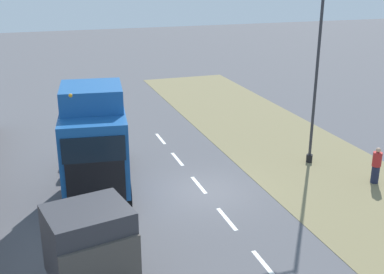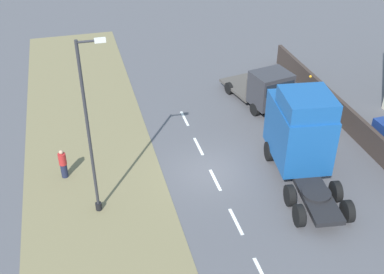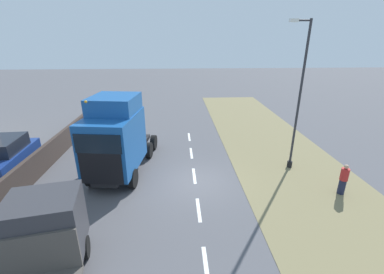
% 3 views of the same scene
% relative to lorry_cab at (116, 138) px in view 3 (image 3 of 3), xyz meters
% --- Properties ---
extents(ground_plane, '(120.00, 120.00, 0.00)m').
position_rel_lorry_cab_xyz_m(ground_plane, '(-4.33, 1.00, -2.33)').
color(ground_plane, '#515156').
rests_on(ground_plane, ground).
extents(grass_verge, '(7.00, 44.00, 0.01)m').
position_rel_lorry_cab_xyz_m(grass_verge, '(-10.33, 1.00, -2.32)').
color(grass_verge, olive).
rests_on(grass_verge, ground).
extents(lane_markings, '(0.16, 14.60, 0.00)m').
position_rel_lorry_cab_xyz_m(lane_markings, '(-4.33, 0.30, -2.33)').
color(lane_markings, white).
rests_on(lane_markings, ground).
extents(boundary_wall, '(0.25, 24.00, 1.46)m').
position_rel_lorry_cab_xyz_m(boundary_wall, '(4.67, 1.00, -1.60)').
color(boundary_wall, '#382D28').
rests_on(boundary_wall, ground).
extents(lorry_cab, '(3.42, 7.35, 4.78)m').
position_rel_lorry_cab_xyz_m(lorry_cab, '(0.00, 0.00, 0.00)').
color(lorry_cab, black).
rests_on(lorry_cab, ground).
extents(flatbed_truck, '(3.26, 5.73, 2.67)m').
position_rel_lorry_cab_xyz_m(flatbed_truck, '(0.95, 6.63, -0.92)').
color(flatbed_truck, '#333338').
rests_on(flatbed_truck, ground).
extents(parked_car, '(2.19, 4.60, 2.18)m').
position_rel_lorry_cab_xyz_m(parked_car, '(6.46, -0.53, -1.28)').
color(parked_car, navy).
rests_on(parked_car, ground).
extents(lamp_post, '(1.27, 0.30, 8.46)m').
position_rel_lorry_cab_xyz_m(lamp_post, '(-10.23, -0.45, 1.66)').
color(lamp_post, black).
rests_on(lamp_post, ground).
extents(pedestrian, '(0.39, 0.39, 1.65)m').
position_rel_lorry_cab_xyz_m(pedestrian, '(-11.74, 2.56, -1.52)').
color(pedestrian, '#1E233D').
rests_on(pedestrian, ground).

